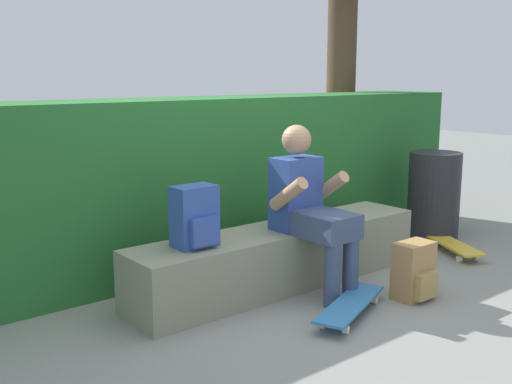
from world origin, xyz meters
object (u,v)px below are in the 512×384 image
(backpack_on_bench, at_px, (195,217))
(trash_bin, at_px, (434,196))
(skateboard_beside_bench, at_px, (450,244))
(person_skater, at_px, (310,204))
(bench_main, at_px, (281,257))
(skateboard_near_person, at_px, (350,305))
(backpack_on_ground, at_px, (414,272))

(backpack_on_bench, relative_size, trash_bin, 0.48)
(skateboard_beside_bench, bearing_deg, backpack_on_bench, 173.06)
(person_skater, relative_size, trash_bin, 1.43)
(bench_main, xyz_separation_m, person_skater, (0.07, -0.22, 0.42))
(skateboard_near_person, relative_size, backpack_on_bench, 2.04)
(skateboard_beside_bench, xyz_separation_m, backpack_on_ground, (-1.18, -0.48, 0.12))
(skateboard_near_person, distance_m, trash_bin, 2.16)
(skateboard_near_person, distance_m, backpack_on_ground, 0.59)
(backpack_on_bench, bearing_deg, person_skater, -14.14)
(person_skater, height_order, backpack_on_bench, person_skater)
(backpack_on_ground, height_order, trash_bin, trash_bin)
(backpack_on_ground, relative_size, trash_bin, 0.48)
(bench_main, distance_m, backpack_on_ground, 0.95)
(backpack_on_ground, bearing_deg, trash_bin, 30.55)
(skateboard_near_person, height_order, trash_bin, trash_bin)
(skateboard_beside_bench, distance_m, backpack_on_ground, 1.28)
(backpack_on_bench, bearing_deg, skateboard_beside_bench, -6.94)
(bench_main, bearing_deg, backpack_on_bench, -179.28)
(backpack_on_ground, distance_m, trash_bin, 1.66)
(person_skater, relative_size, skateboard_beside_bench, 1.47)
(person_skater, relative_size, backpack_on_ground, 2.96)
(bench_main, xyz_separation_m, skateboard_near_person, (-0.04, -0.72, -0.14))
(person_skater, height_order, trash_bin, person_skater)
(skateboard_near_person, relative_size, trash_bin, 0.99)
(backpack_on_ground, bearing_deg, skateboard_beside_bench, 22.15)
(skateboard_beside_bench, bearing_deg, skateboard_near_person, -166.79)
(bench_main, bearing_deg, backpack_on_ground, -56.02)
(bench_main, relative_size, skateboard_near_person, 2.97)
(skateboard_near_person, height_order, backpack_on_bench, backpack_on_bench)
(trash_bin, bearing_deg, skateboard_near_person, -158.91)
(person_skater, xyz_separation_m, trash_bin, (1.88, 0.26, -0.22))
(skateboard_near_person, distance_m, backpack_on_bench, 1.15)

